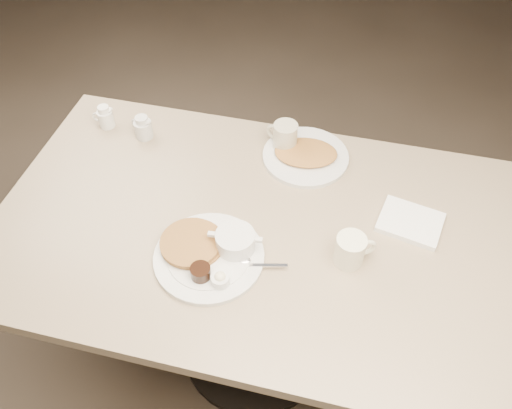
% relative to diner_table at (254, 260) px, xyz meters
% --- Properties ---
extents(room, '(7.04, 8.04, 2.84)m').
position_rel_diner_table_xyz_m(room, '(0.00, 0.00, 0.82)').
color(room, '#4C3F33').
rests_on(room, ground).
extents(diner_table, '(1.50, 0.90, 0.75)m').
position_rel_diner_table_xyz_m(diner_table, '(0.00, 0.00, 0.00)').
color(diner_table, tan).
rests_on(diner_table, ground).
extents(main_plate, '(0.38, 0.32, 0.07)m').
position_rel_diner_table_xyz_m(main_plate, '(-0.09, -0.13, 0.19)').
color(main_plate, white).
rests_on(main_plate, diner_table).
extents(coffee_mug_near, '(0.12, 0.11, 0.09)m').
position_rel_diner_table_xyz_m(coffee_mug_near, '(0.28, -0.05, 0.22)').
color(coffee_mug_near, white).
rests_on(coffee_mug_near, diner_table).
extents(napkin, '(0.20, 0.17, 0.02)m').
position_rel_diner_table_xyz_m(napkin, '(0.43, 0.11, 0.18)').
color(napkin, white).
rests_on(napkin, diner_table).
extents(coffee_mug_far, '(0.12, 0.10, 0.10)m').
position_rel_diner_table_xyz_m(coffee_mug_far, '(0.02, 0.34, 0.22)').
color(coffee_mug_far, beige).
rests_on(coffee_mug_far, diner_table).
extents(creamer_left, '(0.08, 0.06, 0.08)m').
position_rel_diner_table_xyz_m(creamer_left, '(-0.59, 0.31, 0.21)').
color(creamer_left, white).
rests_on(creamer_left, diner_table).
extents(creamer_right, '(0.08, 0.07, 0.08)m').
position_rel_diner_table_xyz_m(creamer_right, '(-0.45, 0.29, 0.21)').
color(creamer_right, silver).
rests_on(creamer_right, diner_table).
extents(hash_plate, '(0.31, 0.31, 0.04)m').
position_rel_diner_table_xyz_m(hash_plate, '(0.09, 0.31, 0.18)').
color(hash_plate, silver).
rests_on(hash_plate, diner_table).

